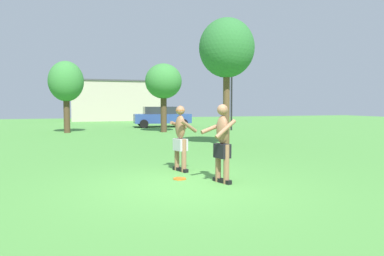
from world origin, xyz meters
TOP-DOWN VIEW (x-y plane):
  - ground_plane at (0.00, 0.00)m, footprint 80.00×80.00m
  - player_with_cap at (0.38, 1.66)m, footprint 0.68×0.80m
  - player_in_black at (0.86, 0.05)m, footprint 0.71×0.63m
  - frisbee at (0.07, 0.70)m, footprint 0.30×0.30m
  - car_blue_near_post at (4.19, 19.57)m, footprint 4.43×2.31m
  - lamp_post at (7.90, 14.79)m, footprint 0.60×0.24m
  - outbuilding_behind_lot at (2.41, 32.68)m, footprint 10.19×4.86m
  - tree_left_field at (3.76, 6.34)m, footprint 2.27×2.27m
  - tree_right_field at (3.15, 14.68)m, footprint 2.30×2.30m
  - tree_behind_players at (-2.66, 16.00)m, footprint 2.11×2.11m

SIDE VIEW (x-z plane):
  - ground_plane at x=0.00m, z-range 0.00..0.00m
  - frisbee at x=0.07m, z-range 0.00..0.03m
  - car_blue_near_post at x=4.19m, z-range 0.03..1.61m
  - player_in_black at x=0.86m, z-range 0.05..1.80m
  - player_with_cap at x=0.38m, z-range 0.09..1.81m
  - outbuilding_behind_lot at x=2.41m, z-range 0.01..4.35m
  - tree_behind_players at x=-2.66m, z-range 0.91..5.31m
  - tree_right_field at x=3.15m, z-range 1.00..5.31m
  - lamp_post at x=7.90m, z-range 0.63..5.76m
  - tree_left_field at x=3.76m, z-range 1.38..6.66m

